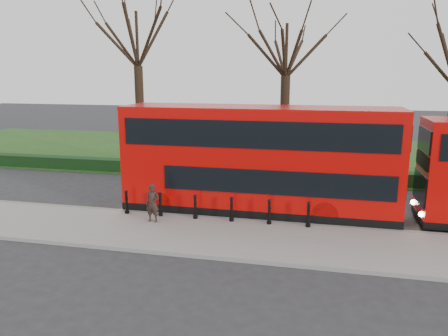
# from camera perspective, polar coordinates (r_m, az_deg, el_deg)

# --- Properties ---
(ground) EXTENTS (120.00, 120.00, 0.00)m
(ground) POSITION_cam_1_polar(r_m,az_deg,el_deg) (19.95, -0.70, -5.90)
(ground) COLOR #28282B
(ground) RESTS_ON ground
(pavement) EXTENTS (60.00, 4.00, 0.15)m
(pavement) POSITION_cam_1_polar(r_m,az_deg,el_deg) (17.19, -3.04, -8.73)
(pavement) COLOR gray
(pavement) RESTS_ON ground
(kerb) EXTENTS (60.00, 0.25, 0.16)m
(kerb) POSITION_cam_1_polar(r_m,az_deg,el_deg) (19.01, -1.40, -6.61)
(kerb) COLOR slate
(kerb) RESTS_ON ground
(grass_verge) EXTENTS (60.00, 18.00, 0.06)m
(grass_verge) POSITION_cam_1_polar(r_m,az_deg,el_deg) (34.28, 5.13, 1.89)
(grass_verge) COLOR #224517
(grass_verge) RESTS_ON ground
(hedge) EXTENTS (60.00, 0.90, 0.80)m
(hedge) POSITION_cam_1_polar(r_m,az_deg,el_deg) (26.27, 2.74, -0.51)
(hedge) COLOR black
(hedge) RESTS_ON ground
(yellow_line_outer) EXTENTS (60.00, 0.10, 0.01)m
(yellow_line_outer) POSITION_cam_1_polar(r_m,az_deg,el_deg) (19.31, -1.18, -6.52)
(yellow_line_outer) COLOR yellow
(yellow_line_outer) RESTS_ON ground
(yellow_line_inner) EXTENTS (60.00, 0.10, 0.01)m
(yellow_line_inner) POSITION_cam_1_polar(r_m,az_deg,el_deg) (19.49, -1.04, -6.34)
(yellow_line_inner) COLOR yellow
(yellow_line_inner) RESTS_ON ground
(tree_left) EXTENTS (7.78, 7.78, 12.15)m
(tree_left) POSITION_cam_1_polar(r_m,az_deg,el_deg) (31.11, -11.32, 16.93)
(tree_left) COLOR black
(tree_left) RESTS_ON ground
(tree_mid) EXTENTS (7.03, 7.03, 10.98)m
(tree_mid) POSITION_cam_1_polar(r_m,az_deg,el_deg) (28.57, 8.18, 15.73)
(tree_mid) COLOR black
(tree_mid) RESTS_ON ground
(bollard_row) EXTENTS (8.06, 0.15, 1.00)m
(bollard_row) POSITION_cam_1_polar(r_m,az_deg,el_deg) (18.48, -1.42, -5.29)
(bollard_row) COLOR black
(bollard_row) RESTS_ON pavement
(bus_lead) EXTENTS (12.07, 2.77, 4.80)m
(bus_lead) POSITION_cam_1_polar(r_m,az_deg,el_deg) (19.43, 4.54, 0.94)
(bus_lead) COLOR #B60704
(bus_lead) RESTS_ON ground
(pedestrian) EXTENTS (0.59, 0.39, 1.60)m
(pedestrian) POSITION_cam_1_polar(r_m,az_deg,el_deg) (18.41, -9.33, -4.56)
(pedestrian) COLOR black
(pedestrian) RESTS_ON pavement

